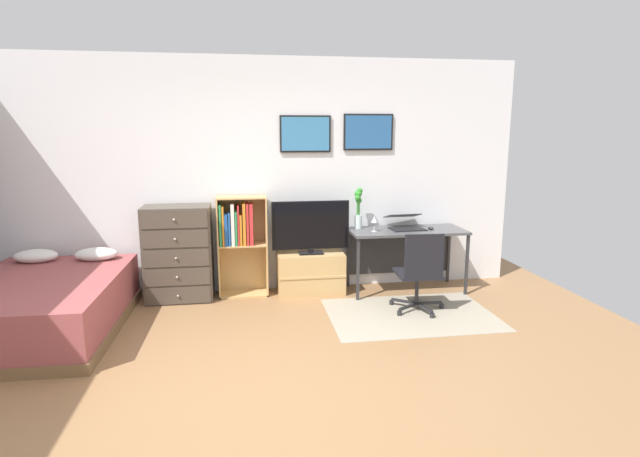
{
  "coord_description": "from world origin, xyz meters",
  "views": [
    {
      "loc": [
        -0.21,
        -3.48,
        1.88
      ],
      "look_at": [
        0.56,
        1.5,
        0.9
      ],
      "focal_mm": 28.35,
      "sensor_mm": 36.0,
      "label": 1
    }
  ],
  "objects_px": {
    "bookshelf": "(240,236)",
    "wine_glass": "(374,220)",
    "dresser": "(179,253)",
    "office_chair": "(420,270)",
    "tv_stand": "(311,273)",
    "television": "(311,227)",
    "bamboo_vase": "(358,207)",
    "laptop": "(405,223)",
    "bed": "(43,305)",
    "computer_mouse": "(431,228)",
    "desk": "(404,239)"
  },
  "relations": [
    {
      "from": "bed",
      "to": "desk",
      "type": "distance_m",
      "value": 3.87
    },
    {
      "from": "tv_stand",
      "to": "bed",
      "type": "bearing_deg",
      "value": -163.55
    },
    {
      "from": "bed",
      "to": "laptop",
      "type": "height_order",
      "value": "laptop"
    },
    {
      "from": "television",
      "to": "laptop",
      "type": "bearing_deg",
      "value": 0.31
    },
    {
      "from": "wine_glass",
      "to": "tv_stand",
      "type": "bearing_deg",
      "value": 167.89
    },
    {
      "from": "bamboo_vase",
      "to": "wine_glass",
      "type": "height_order",
      "value": "bamboo_vase"
    },
    {
      "from": "television",
      "to": "computer_mouse",
      "type": "xyz_separation_m",
      "value": [
        1.4,
        -0.11,
        -0.03
      ]
    },
    {
      "from": "office_chair",
      "to": "bed",
      "type": "bearing_deg",
      "value": -178.33
    },
    {
      "from": "bookshelf",
      "to": "laptop",
      "type": "distance_m",
      "value": 1.94
    },
    {
      "from": "bed",
      "to": "computer_mouse",
      "type": "distance_m",
      "value": 4.14
    },
    {
      "from": "bed",
      "to": "dresser",
      "type": "relative_size",
      "value": 1.87
    },
    {
      "from": "bed",
      "to": "television",
      "type": "relative_size",
      "value": 2.23
    },
    {
      "from": "desk",
      "to": "laptop",
      "type": "distance_m",
      "value": 0.2
    },
    {
      "from": "bed",
      "to": "desk",
      "type": "height_order",
      "value": "desk"
    },
    {
      "from": "office_chair",
      "to": "wine_glass",
      "type": "relative_size",
      "value": 4.78
    },
    {
      "from": "dresser",
      "to": "office_chair",
      "type": "xyz_separation_m",
      "value": [
        2.52,
        -0.82,
        -0.07
      ]
    },
    {
      "from": "dresser",
      "to": "laptop",
      "type": "distance_m",
      "value": 2.62
    },
    {
      "from": "bookshelf",
      "to": "bamboo_vase",
      "type": "relative_size",
      "value": 2.39
    },
    {
      "from": "bed",
      "to": "desk",
      "type": "xyz_separation_m",
      "value": [
        3.78,
        0.77,
        0.34
      ]
    },
    {
      "from": "wine_glass",
      "to": "bed",
      "type": "bearing_deg",
      "value": -169.4
    },
    {
      "from": "bookshelf",
      "to": "wine_glass",
      "type": "relative_size",
      "value": 6.38
    },
    {
      "from": "tv_stand",
      "to": "television",
      "type": "height_order",
      "value": "television"
    },
    {
      "from": "dresser",
      "to": "tv_stand",
      "type": "distance_m",
      "value": 1.51
    },
    {
      "from": "tv_stand",
      "to": "wine_glass",
      "type": "xyz_separation_m",
      "value": [
        0.71,
        -0.15,
        0.64
      ]
    },
    {
      "from": "tv_stand",
      "to": "office_chair",
      "type": "relative_size",
      "value": 0.9
    },
    {
      "from": "bed",
      "to": "wine_glass",
      "type": "relative_size",
      "value": 11.05
    },
    {
      "from": "television",
      "to": "laptop",
      "type": "height_order",
      "value": "television"
    },
    {
      "from": "dresser",
      "to": "bamboo_vase",
      "type": "xyz_separation_m",
      "value": [
        2.06,
        0.08,
        0.46
      ]
    },
    {
      "from": "desk",
      "to": "office_chair",
      "type": "xyz_separation_m",
      "value": [
        -0.09,
        -0.82,
        -0.15
      ]
    },
    {
      "from": "desk",
      "to": "bamboo_vase",
      "type": "bearing_deg",
      "value": 171.52
    },
    {
      "from": "desk",
      "to": "computer_mouse",
      "type": "distance_m",
      "value": 0.34
    },
    {
      "from": "office_chair",
      "to": "wine_glass",
      "type": "xyz_separation_m",
      "value": [
        -0.32,
        0.68,
        0.42
      ]
    },
    {
      "from": "bookshelf",
      "to": "bamboo_vase",
      "type": "distance_m",
      "value": 1.42
    },
    {
      "from": "laptop",
      "to": "tv_stand",
      "type": "bearing_deg",
      "value": 175.36
    },
    {
      "from": "computer_mouse",
      "to": "laptop",
      "type": "bearing_deg",
      "value": 157.43
    },
    {
      "from": "tv_stand",
      "to": "laptop",
      "type": "xyz_separation_m",
      "value": [
        1.12,
        -0.02,
        0.57
      ]
    },
    {
      "from": "desk",
      "to": "computer_mouse",
      "type": "xyz_separation_m",
      "value": [
        0.28,
        -0.12,
        0.15
      ]
    },
    {
      "from": "dresser",
      "to": "computer_mouse",
      "type": "xyz_separation_m",
      "value": [
        2.89,
        -0.12,
        0.22
      ]
    },
    {
      "from": "tv_stand",
      "to": "desk",
      "type": "distance_m",
      "value": 1.18
    },
    {
      "from": "desk",
      "to": "computer_mouse",
      "type": "relative_size",
      "value": 12.91
    },
    {
      "from": "television",
      "to": "office_chair",
      "type": "distance_m",
      "value": 1.35
    },
    {
      "from": "computer_mouse",
      "to": "wine_glass",
      "type": "height_order",
      "value": "wine_glass"
    },
    {
      "from": "bookshelf",
      "to": "wine_glass",
      "type": "bearing_deg",
      "value": -7.47
    },
    {
      "from": "tv_stand",
      "to": "laptop",
      "type": "height_order",
      "value": "laptop"
    },
    {
      "from": "tv_stand",
      "to": "office_chair",
      "type": "height_order",
      "value": "office_chair"
    },
    {
      "from": "bed",
      "to": "computer_mouse",
      "type": "height_order",
      "value": "computer_mouse"
    },
    {
      "from": "tv_stand",
      "to": "bamboo_vase",
      "type": "height_order",
      "value": "bamboo_vase"
    },
    {
      "from": "dresser",
      "to": "wine_glass",
      "type": "height_order",
      "value": "dresser"
    },
    {
      "from": "bamboo_vase",
      "to": "computer_mouse",
      "type": "bearing_deg",
      "value": -13.55
    },
    {
      "from": "dresser",
      "to": "laptop",
      "type": "xyz_separation_m",
      "value": [
        2.61,
        -0.0,
        0.28
      ]
    }
  ]
}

